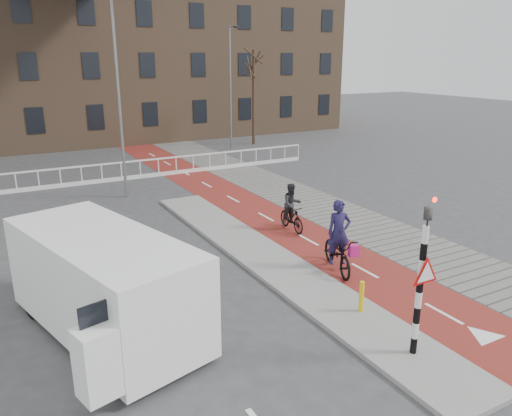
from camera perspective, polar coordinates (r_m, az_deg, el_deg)
ground at (r=13.33m, az=13.03°, el=-11.38°), size 120.00×120.00×0.00m
bike_lane at (r=21.80m, az=-1.48°, el=0.39°), size 2.50×60.00×0.01m
sidewalk at (r=23.17m, az=4.68°, el=1.35°), size 3.00×60.00×0.01m
curb_island at (r=15.83m, az=1.47°, el=-5.97°), size 1.80×16.00×0.12m
traffic_signal at (r=10.81m, az=18.45°, el=-7.07°), size 0.80×0.80×3.68m
bollard at (r=12.83m, az=11.96°, el=-9.85°), size 0.12×0.12×0.80m
cyclist_near at (r=15.15m, az=9.36°, el=-4.47°), size 1.37×2.26×2.20m
cyclist_far at (r=18.41m, az=4.09°, el=-0.37°), size 0.78×1.67×1.79m
van at (r=12.03m, az=-16.98°, el=-8.19°), size 3.63×6.00×2.41m
railing at (r=26.43m, az=-21.40°, el=2.85°), size 28.00×0.10×0.99m
townhouse_row at (r=40.91m, az=-22.85°, el=17.97°), size 46.00×10.00×15.90m
tree_right at (r=36.66m, az=-0.28°, el=12.46°), size 0.22×0.22×6.65m
streetlight_near at (r=23.03m, az=-15.37°, el=11.66°), size 0.12×0.12×8.65m
streetlight_right at (r=34.64m, az=-2.93°, el=13.40°), size 0.12×0.12×8.13m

